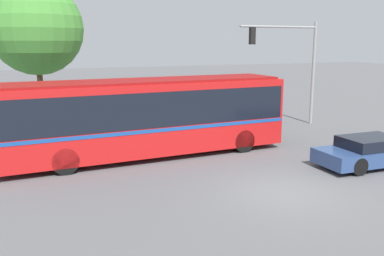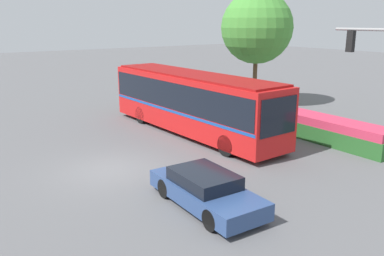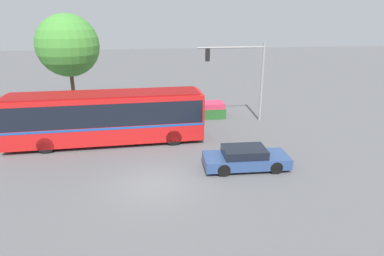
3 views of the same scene
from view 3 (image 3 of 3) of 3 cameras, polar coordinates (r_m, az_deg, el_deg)
name	(u,v)px [view 3 (image 3 of 3)]	position (r m, az deg, el deg)	size (l,w,h in m)	color
ground_plane	(154,184)	(16.22, -6.64, -9.75)	(140.00, 140.00, 0.00)	#5B5B5E
city_bus	(106,115)	(21.27, -14.74, 2.21)	(12.25, 2.95, 3.27)	red
sedan_foreground	(245,158)	(17.72, 9.30, -5.22)	(4.56, 1.97, 1.18)	navy
traffic_light_pole	(245,70)	(24.95, 9.29, 9.92)	(5.06, 0.24, 5.93)	gray
flowering_hedge	(175,111)	(26.01, -3.02, 2.94)	(7.99, 1.58, 1.22)	#286028
street_tree_left	(68,46)	(29.12, -20.81, 13.28)	(5.02, 5.02, 8.01)	brown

